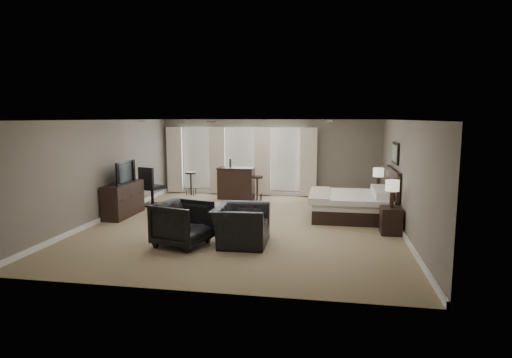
% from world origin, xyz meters
% --- Properties ---
extents(room, '(7.60, 8.60, 2.64)m').
position_xyz_m(room, '(0.00, 0.00, 1.30)').
color(room, '#867555').
rests_on(room, ground).
extents(window_bay, '(5.25, 0.20, 2.30)m').
position_xyz_m(window_bay, '(-1.00, 4.11, 1.20)').
color(window_bay, silver).
rests_on(window_bay, room).
extents(bed, '(2.11, 2.02, 1.34)m').
position_xyz_m(bed, '(2.58, 1.18, 0.67)').
color(bed, silver).
rests_on(bed, ground).
extents(nightstand_near, '(0.46, 0.57, 0.62)m').
position_xyz_m(nightstand_near, '(3.47, -0.27, 0.31)').
color(nightstand_near, black).
rests_on(nightstand_near, ground).
extents(nightstand_far, '(0.41, 0.50, 0.55)m').
position_xyz_m(nightstand_far, '(3.47, 2.63, 0.27)').
color(nightstand_far, black).
rests_on(nightstand_far, ground).
extents(lamp_near, '(0.31, 0.31, 0.63)m').
position_xyz_m(lamp_near, '(3.47, -0.27, 0.93)').
color(lamp_near, beige).
rests_on(lamp_near, nightstand_near).
extents(lamp_far, '(0.31, 0.31, 0.64)m').
position_xyz_m(lamp_far, '(3.47, 2.63, 0.87)').
color(lamp_far, beige).
rests_on(lamp_far, nightstand_far).
extents(wall_art, '(0.04, 0.96, 0.56)m').
position_xyz_m(wall_art, '(3.70, 1.18, 1.75)').
color(wall_art, slate).
rests_on(wall_art, room).
extents(dresser, '(0.50, 1.56, 0.91)m').
position_xyz_m(dresser, '(-3.45, 0.35, 0.45)').
color(dresser, black).
rests_on(dresser, ground).
extents(tv, '(0.60, 1.03, 0.14)m').
position_xyz_m(tv, '(-3.45, 0.35, 0.97)').
color(tv, black).
rests_on(tv, dresser).
extents(armchair_near, '(0.85, 1.28, 1.10)m').
position_xyz_m(armchair_near, '(0.23, -1.66, 0.55)').
color(armchair_near, black).
rests_on(armchair_near, ground).
extents(armchair_far, '(1.16, 1.21, 1.02)m').
position_xyz_m(armchair_far, '(-0.94, -1.97, 0.51)').
color(armchair_far, black).
rests_on(armchair_far, ground).
extents(bar_counter, '(1.20, 0.62, 1.05)m').
position_xyz_m(bar_counter, '(-0.97, 3.34, 0.52)').
color(bar_counter, black).
rests_on(bar_counter, ground).
extents(bar_stool_left, '(0.46, 0.46, 0.80)m').
position_xyz_m(bar_stool_left, '(-2.65, 3.72, 0.40)').
color(bar_stool_left, black).
rests_on(bar_stool_left, ground).
extents(bar_stool_right, '(0.43, 0.43, 0.79)m').
position_xyz_m(bar_stool_right, '(-0.24, 3.17, 0.39)').
color(bar_stool_right, black).
rests_on(bar_stool_right, ground).
extents(desk_chair, '(0.77, 0.77, 1.21)m').
position_xyz_m(desk_chair, '(-3.22, 1.75, 0.60)').
color(desk_chair, black).
rests_on(desk_chair, ground).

